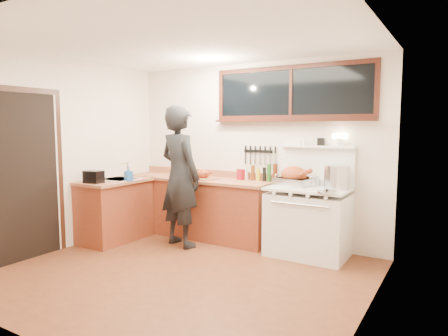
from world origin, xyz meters
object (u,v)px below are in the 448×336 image
Objects in this scene: man at (180,176)px; roast_turkey at (294,178)px; cutting_board at (203,175)px; vintage_stove at (309,220)px.

roast_turkey is (1.47, 0.58, 0.02)m from man.
man is 3.98× the size of cutting_board.
roast_turkey is (1.40, 0.10, 0.05)m from cutting_board.
vintage_stove is at bearing 1.17° from cutting_board.
vintage_stove reaches higher than roast_turkey.
cutting_board is at bearing -175.76° from roast_turkey.
vintage_stove is 1.85m from man.
vintage_stove is 0.81× the size of man.
vintage_stove is at bearing -16.59° from roast_turkey.
vintage_stove is at bearing 16.67° from man.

